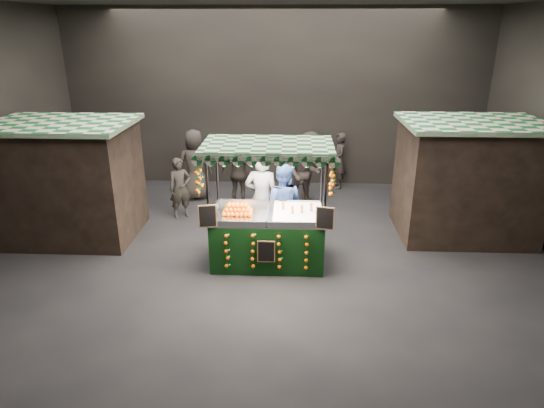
{
  "coord_description": "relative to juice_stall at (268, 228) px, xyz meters",
  "views": [
    {
      "loc": [
        0.54,
        -8.56,
        4.53
      ],
      "look_at": [
        0.13,
        0.34,
        1.09
      ],
      "focal_mm": 30.92,
      "sensor_mm": 36.0,
      "label": 1
    }
  ],
  "objects": [
    {
      "name": "shopper_3",
      "position": [
        0.9,
        3.69,
        0.18
      ],
      "size": [
        1.18,
        1.4,
        1.88
      ],
      "rotation": [
        0.0,
        0.0,
        1.09
      ],
      "color": "black",
      "rests_on": "ground"
    },
    {
      "name": "ground",
      "position": [
        -0.08,
        0.14,
        -0.76
      ],
      "size": [
        12.0,
        12.0,
        0.0
      ],
      "primitive_type": "plane",
      "color": "black",
      "rests_on": "ground"
    },
    {
      "name": "shopper_5",
      "position": [
        3.81,
        3.52,
        0.12
      ],
      "size": [
        1.52,
        1.54,
        1.77
      ],
      "rotation": [
        0.0,
        0.0,
        2.34
      ],
      "color": "black",
      "rests_on": "ground"
    },
    {
      "name": "vendor_blue",
      "position": [
        0.25,
        0.86,
        0.16
      ],
      "size": [
        1.01,
        0.86,
        1.84
      ],
      "rotation": [
        0.0,
        0.0,
        2.95
      ],
      "color": "navy",
      "rests_on": "ground"
    },
    {
      "name": "shopper_2",
      "position": [
        -0.91,
        3.12,
        0.15
      ],
      "size": [
        1.15,
        0.8,
        1.82
      ],
      "rotation": [
        0.0,
        0.0,
        2.76
      ],
      "color": "black",
      "rests_on": "ground"
    },
    {
      "name": "juice_stall",
      "position": [
        0.0,
        0.0,
        0.0
      ],
      "size": [
        2.54,
        1.49,
        2.46
      ],
      "color": "black",
      "rests_on": "ground"
    },
    {
      "name": "neighbour_stall_right",
      "position": [
        4.32,
        1.64,
        0.55
      ],
      "size": [
        3.0,
        2.2,
        2.6
      ],
      "color": "black",
      "rests_on": "ground"
    },
    {
      "name": "shopper_0",
      "position": [
        -2.3,
        2.33,
        -0.01
      ],
      "size": [
        0.66,
        0.59,
        1.51
      ],
      "rotation": [
        0.0,
        0.0,
        0.52
      ],
      "color": "#2C2824",
      "rests_on": "ground"
    },
    {
      "name": "vendor_grey",
      "position": [
        -0.2,
        1.0,
        0.25
      ],
      "size": [
        0.78,
        0.56,
        2.02
      ],
      "rotation": [
        0.0,
        0.0,
        3.04
      ],
      "color": "slate",
      "rests_on": "ground"
    },
    {
      "name": "shopper_1",
      "position": [
        0.74,
        3.24,
        0.12
      ],
      "size": [
        0.89,
        0.71,
        1.76
      ],
      "rotation": [
        0.0,
        0.0,
        -0.05
      ],
      "color": "#2A2322",
      "rests_on": "ground"
    },
    {
      "name": "shopper_4",
      "position": [
        -2.18,
        3.65,
        0.2
      ],
      "size": [
        1.1,
        0.91,
        1.92
      ],
      "rotation": [
        0.0,
        0.0,
        3.51
      ],
      "color": "#2D2925",
      "rests_on": "ground"
    },
    {
      "name": "market_hall",
      "position": [
        -0.08,
        0.14,
        2.62
      ],
      "size": [
        12.1,
        10.1,
        5.05
      ],
      "color": "black",
      "rests_on": "ground"
    },
    {
      "name": "neighbour_stall_left",
      "position": [
        -4.48,
        1.14,
        0.55
      ],
      "size": [
        3.0,
        2.2,
        2.6
      ],
      "color": "black",
      "rests_on": "ground"
    },
    {
      "name": "shopper_6",
      "position": [
        1.79,
        4.74,
        0.05
      ],
      "size": [
        0.47,
        0.64,
        1.63
      ],
      "rotation": [
        0.0,
        0.0,
        -1.44
      ],
      "color": "#282221",
      "rests_on": "ground"
    }
  ]
}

